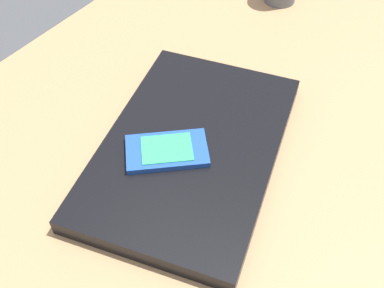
{
  "coord_description": "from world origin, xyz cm",
  "views": [
    {
      "loc": [
        -35.22,
        -23.1,
        53.31
      ],
      "look_at": [
        0.19,
        1.13,
        5.0
      ],
      "focal_mm": 43.47,
      "sensor_mm": 36.0,
      "label": 1
    }
  ],
  "objects": [
    {
      "name": "desk_surface",
      "position": [
        0.0,
        0.0,
        1.5
      ],
      "size": [
        120.0,
        80.0,
        3.0
      ],
      "primitive_type": "cube",
      "color": "#9E7751",
      "rests_on": "ground"
    },
    {
      "name": "laptop_closed",
      "position": [
        0.19,
        1.13,
        4.29
      ],
      "size": [
        40.51,
        31.48,
        2.57
      ],
      "primitive_type": "cube",
      "rotation": [
        0.0,
        0.0,
        0.25
      ],
      "color": "black",
      "rests_on": "desk_surface"
    },
    {
      "name": "cell_phone_on_laptop",
      "position": [
        -3.47,
        2.71,
        6.04
      ],
      "size": [
        12.0,
        12.41,
        1.01
      ],
      "color": "#1E479E",
      "rests_on": "laptop_closed"
    }
  ]
}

